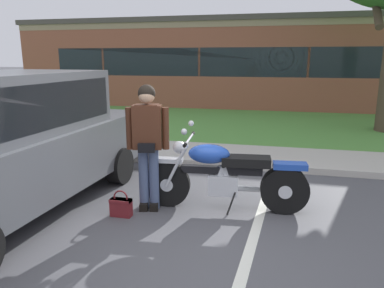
{
  "coord_description": "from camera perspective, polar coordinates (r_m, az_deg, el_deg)",
  "views": [
    {
      "loc": [
        0.93,
        -3.63,
        2.04
      ],
      "look_at": [
        -0.23,
        1.25,
        0.85
      ],
      "focal_mm": 34.02,
      "sensor_mm": 36.0,
      "label": 1
    }
  ],
  "objects": [
    {
      "name": "rider_person",
      "position": [
        4.87,
        -6.95,
        0.85
      ],
      "size": [
        0.56,
        0.35,
        1.7
      ],
      "color": "black",
      "rests_on": "ground"
    },
    {
      "name": "hedge_center_left",
      "position": [
        14.99,
        18.0,
        7.39
      ],
      "size": [
        3.19,
        0.9,
        1.24
      ],
      "color": "#235623",
      "rests_on": "ground"
    },
    {
      "name": "handbag",
      "position": [
        4.93,
        -11.07,
        -9.48
      ],
      "size": [
        0.28,
        0.13,
        0.36
      ],
      "color": "maroon",
      "rests_on": "ground"
    },
    {
      "name": "hedge_left",
      "position": [
        15.18,
        3.36,
        8.08
      ],
      "size": [
        3.08,
        0.9,
        1.24
      ],
      "color": "#235623",
      "rests_on": "ground"
    },
    {
      "name": "parked_suv_adjacent",
      "position": [
        5.33,
        -27.76,
        0.07
      ],
      "size": [
        2.19,
        4.92,
        1.86
      ],
      "color": "#515459",
      "rests_on": "ground"
    },
    {
      "name": "concrete_walk",
      "position": [
        7.8,
        6.15,
        -1.58
      ],
      "size": [
        60.0,
        1.5,
        0.08
      ],
      "primitive_type": "cube",
      "color": "#B7B2A8",
      "rests_on": "ground"
    },
    {
      "name": "ground_plane",
      "position": [
        4.26,
        -0.89,
        -15.22
      ],
      "size": [
        140.0,
        140.0,
        0.0
      ],
      "primitive_type": "plane",
      "color": "#4C4C51"
    },
    {
      "name": "motorcycle",
      "position": [
        4.97,
        6.21,
        -5.01
      ],
      "size": [
        2.24,
        0.82,
        1.18
      ],
      "color": "black",
      "rests_on": "ground"
    },
    {
      "name": "grass_lawn",
      "position": [
        11.7,
        8.71,
        3.3
      ],
      "size": [
        60.0,
        6.51,
        0.06
      ],
      "primitive_type": "cube",
      "color": "#518E3D",
      "rests_on": "ground"
    },
    {
      "name": "brick_building",
      "position": [
        20.01,
        16.66,
        12.16
      ],
      "size": [
        24.31,
        11.73,
        3.62
      ],
      "color": "#93513D",
      "rests_on": "ground"
    },
    {
      "name": "stall_stripe_0",
      "position": [
        5.33,
        -23.94,
        -10.31
      ],
      "size": [
        0.4,
        4.4,
        0.01
      ],
      "primitive_type": "cube",
      "rotation": [
        0.0,
        0.0,
        -0.06
      ],
      "color": "silver",
      "rests_on": "ground"
    },
    {
      "name": "stall_stripe_1",
      "position": [
        4.34,
        9.44,
        -14.82
      ],
      "size": [
        0.4,
        4.4,
        0.01
      ],
      "primitive_type": "cube",
      "rotation": [
        0.0,
        0.0,
        -0.06
      ],
      "color": "silver",
      "rests_on": "ground"
    },
    {
      "name": "curb_strip",
      "position": [
        6.98,
        5.24,
        -3.17
      ],
      "size": [
        60.0,
        0.2,
        0.12
      ],
      "primitive_type": "cube",
      "color": "#B7B2A8",
      "rests_on": "ground"
    }
  ]
}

